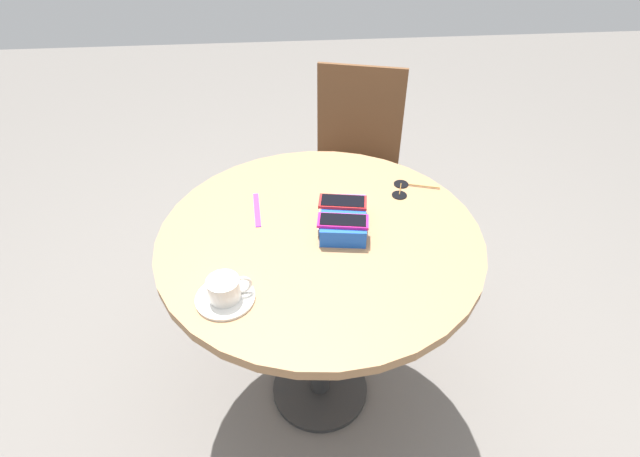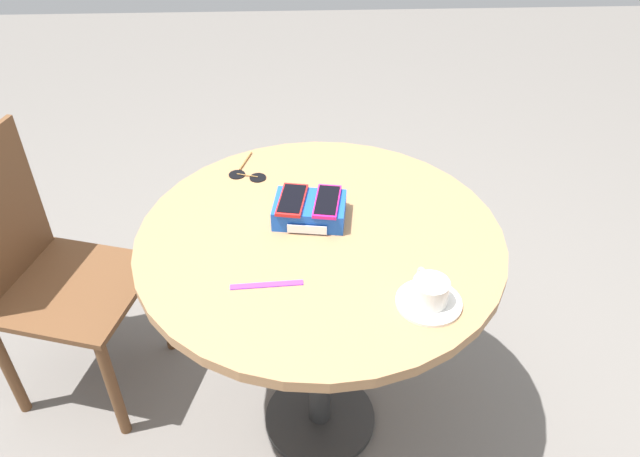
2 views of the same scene
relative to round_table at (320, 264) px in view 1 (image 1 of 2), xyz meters
The scene contains 10 objects.
ground_plane 0.67m from the round_table, ahead, with size 8.00×8.00×0.00m, color slate.
round_table is the anchor object (origin of this frame).
phone_box 0.16m from the round_table, 109.15° to the left, with size 0.20×0.15×0.05m.
phone_red 0.20m from the round_table, 133.54° to the left, with size 0.09×0.15×0.01m.
phone_magenta 0.19m from the round_table, 71.50° to the left, with size 0.08×0.15×0.01m.
saucer 0.37m from the round_table, 47.81° to the right, with size 0.15×0.15×0.01m, color silver.
coffee_cup 0.38m from the round_table, 47.59° to the right, with size 0.08×0.11×0.06m.
lanyard_strap 0.25m from the round_table, 125.61° to the right, with size 0.17×0.02×0.00m, color purple.
sunglasses 0.37m from the round_table, 124.94° to the left, with size 0.11×0.16×0.01m.
chair_near_window 0.89m from the round_table, 164.42° to the left, with size 0.51×0.51×0.91m.
Camera 1 is at (1.10, -0.10, 1.70)m, focal length 28.00 mm.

